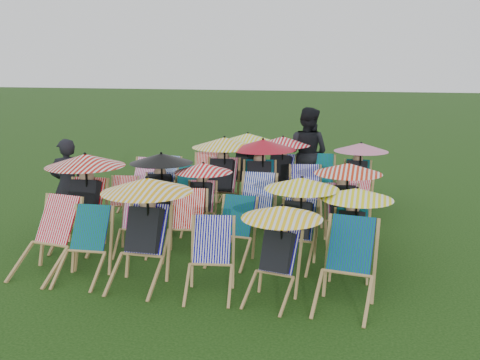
% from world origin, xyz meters
% --- Properties ---
extents(ground, '(100.00, 100.00, 0.00)m').
position_xyz_m(ground, '(0.00, 0.00, 0.00)').
color(ground, black).
rests_on(ground, ground).
extents(deckchair_0, '(0.76, 0.99, 1.01)m').
position_xyz_m(deckchair_0, '(-1.90, -2.24, 0.50)').
color(deckchair_0, '#AA864F').
rests_on(deckchair_0, ground).
extents(deckchair_1, '(0.68, 0.89, 0.92)m').
position_xyz_m(deckchair_1, '(-1.32, -2.28, 0.46)').
color(deckchair_1, '#AA864F').
rests_on(deckchair_1, ground).
extents(deckchair_2, '(1.17, 1.22, 1.39)m').
position_xyz_m(deckchair_2, '(-0.49, -2.21, 0.73)').
color(deckchair_2, '#AA864F').
rests_on(deckchair_2, ground).
extents(deckchair_3, '(0.74, 0.92, 0.90)m').
position_xyz_m(deckchair_3, '(0.44, -2.29, 0.45)').
color(deckchair_3, '#AA864F').
rests_on(deckchair_3, ground).
extents(deckchair_4, '(0.98, 1.04, 1.16)m').
position_xyz_m(deckchair_4, '(1.26, -2.25, 0.61)').
color(deckchair_4, '#AA864F').
rests_on(deckchair_4, ground).
extents(deckchair_5, '(0.76, 0.98, 1.00)m').
position_xyz_m(deckchair_5, '(2.09, -2.25, 0.50)').
color(deckchair_5, '#AA864F').
rests_on(deckchair_5, ground).
extents(deckchair_6, '(1.22, 1.30, 1.45)m').
position_xyz_m(deckchair_6, '(-2.03, -1.09, 0.76)').
color(deckchair_6, '#AA864F').
rests_on(deckchair_6, ground).
extents(deckchair_7, '(0.69, 0.86, 0.84)m').
position_xyz_m(deckchair_7, '(-1.13, -1.13, 0.42)').
color(deckchair_7, '#AA864F').
rests_on(deckchair_7, ground).
extents(deckchair_8, '(0.76, 0.95, 0.93)m').
position_xyz_m(deckchair_8, '(-0.33, -1.06, 0.46)').
color(deckchair_8, '#AA864F').
rests_on(deckchair_8, ground).
extents(deckchair_9, '(0.65, 0.86, 0.89)m').
position_xyz_m(deckchair_9, '(0.40, -1.14, 0.45)').
color(deckchair_9, '#AA864F').
rests_on(deckchair_9, ground).
extents(deckchair_10, '(1.05, 1.10, 1.25)m').
position_xyz_m(deckchair_10, '(1.31, -1.01, 0.66)').
color(deckchair_10, '#AA864F').
rests_on(deckchair_10, ground).
extents(deckchair_11, '(0.98, 1.02, 1.16)m').
position_xyz_m(deckchair_11, '(2.09, -1.12, 0.61)').
color(deckchair_11, '#AA864F').
rests_on(deckchair_11, ground).
extents(deckchair_12, '(0.67, 0.84, 0.82)m').
position_xyz_m(deckchair_12, '(-1.99, 0.09, 0.41)').
color(deckchair_12, '#AA864F').
rests_on(deckchair_12, ground).
extents(deckchair_13, '(1.09, 1.19, 1.30)m').
position_xyz_m(deckchair_13, '(-1.26, 0.12, 0.69)').
color(deckchair_13, '#AA864F').
rests_on(deckchair_13, ground).
extents(deckchair_14, '(0.99, 1.06, 1.17)m').
position_xyz_m(deckchair_14, '(-0.49, 0.10, 0.62)').
color(deckchair_14, '#AA864F').
rests_on(deckchair_14, ground).
extents(deckchair_15, '(0.66, 0.93, 1.00)m').
position_xyz_m(deckchair_15, '(0.45, 0.07, 0.50)').
color(deckchair_15, '#AA864F').
rests_on(deckchair_15, ground).
extents(deckchair_16, '(0.57, 0.78, 0.83)m').
position_xyz_m(deckchair_16, '(1.22, 0.11, 0.41)').
color(deckchair_16, '#AA864F').
rests_on(deckchair_16, ground).
extents(deckchair_17, '(1.08, 1.16, 1.28)m').
position_xyz_m(deckchair_17, '(1.90, 0.11, 0.67)').
color(deckchair_17, '#AA864F').
rests_on(deckchair_17, ground).
extents(deckchair_18, '(0.68, 0.92, 0.96)m').
position_xyz_m(deckchair_18, '(-2.11, 1.17, 0.48)').
color(deckchair_18, '#AA864F').
rests_on(deckchair_18, ground).
extents(deckchair_19, '(0.63, 0.82, 0.84)m').
position_xyz_m(deckchair_19, '(-1.29, 1.26, 0.42)').
color(deckchair_19, '#AA864F').
rests_on(deckchair_19, ground).
extents(deckchair_20, '(1.23, 1.29, 1.46)m').
position_xyz_m(deckchair_20, '(-0.48, 1.24, 0.77)').
color(deckchair_20, '#AA864F').
rests_on(deckchair_20, ground).
extents(deckchair_21, '(1.22, 1.32, 1.45)m').
position_xyz_m(deckchair_21, '(0.29, 1.20, 0.76)').
color(deckchair_21, '#AA864F').
rests_on(deckchair_21, ground).
extents(deckchair_22, '(0.78, 0.98, 0.97)m').
position_xyz_m(deckchair_22, '(1.14, 1.15, 0.49)').
color(deckchair_22, '#AA864F').
rests_on(deckchair_22, ground).
extents(deckchair_23, '(0.74, 0.92, 0.89)m').
position_xyz_m(deckchair_23, '(1.99, 1.23, 0.45)').
color(deckchair_23, '#AA864F').
rests_on(deckchair_23, ground).
extents(deckchair_24, '(0.65, 0.83, 0.82)m').
position_xyz_m(deckchair_24, '(-2.11, 2.33, 0.41)').
color(deckchair_24, '#AA864F').
rests_on(deckchair_24, ground).
extents(deckchair_25, '(0.77, 0.96, 0.93)m').
position_xyz_m(deckchair_25, '(-1.13, 2.30, 0.47)').
color(deckchair_25, '#AA864F').
rests_on(deckchair_25, ground).
extents(deckchair_26, '(1.18, 1.26, 1.40)m').
position_xyz_m(deckchair_26, '(-0.34, 2.41, 0.74)').
color(deckchair_26, '#AA864F').
rests_on(deckchair_26, ground).
extents(deckchair_27, '(1.14, 1.21, 1.35)m').
position_xyz_m(deckchair_27, '(0.41, 2.41, 0.71)').
color(deckchair_27, '#AA864F').
rests_on(deckchair_27, ground).
extents(deckchair_28, '(0.74, 0.97, 1.00)m').
position_xyz_m(deckchair_28, '(1.26, 2.31, 0.50)').
color(deckchair_28, '#AA864F').
rests_on(deckchair_28, ground).
extents(deckchair_29, '(1.07, 1.11, 1.27)m').
position_xyz_m(deckchair_29, '(2.00, 2.46, 0.67)').
color(deckchair_29, '#AA864F').
rests_on(deckchair_29, ground).
extents(person_left, '(0.68, 0.67, 1.58)m').
position_xyz_m(person_left, '(-2.72, -0.38, 0.79)').
color(person_left, black).
rests_on(person_left, ground).
extents(person_rear, '(1.13, 1.00, 1.93)m').
position_xyz_m(person_rear, '(0.93, 2.88, 0.97)').
color(person_rear, black).
rests_on(person_rear, ground).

